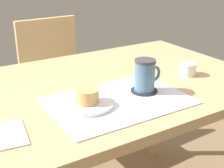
% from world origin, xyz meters
% --- Properties ---
extents(dining_table, '(1.22, 0.81, 0.74)m').
position_xyz_m(dining_table, '(0.00, 0.00, 0.66)').
color(dining_table, tan).
rests_on(dining_table, ground_plane).
extents(wooden_chair, '(0.43, 0.43, 0.85)m').
position_xyz_m(wooden_chair, '(0.08, 0.74, 0.49)').
color(wooden_chair, '#D1B27F').
rests_on(wooden_chair, ground_plane).
extents(placemat, '(0.47, 0.32, 0.00)m').
position_xyz_m(placemat, '(-0.06, -0.18, 0.75)').
color(placemat, white).
rests_on(placemat, dining_table).
extents(pastry_plate, '(0.17, 0.17, 0.01)m').
position_xyz_m(pastry_plate, '(-0.16, -0.16, 0.75)').
color(pastry_plate, white).
rests_on(pastry_plate, placemat).
extents(pastry, '(0.07, 0.07, 0.05)m').
position_xyz_m(pastry, '(-0.16, -0.16, 0.78)').
color(pastry, '#E0A860').
rests_on(pastry, pastry_plate).
extents(coffee_coaster, '(0.10, 0.10, 0.00)m').
position_xyz_m(coffee_coaster, '(0.06, -0.16, 0.75)').
color(coffee_coaster, '#232328').
rests_on(coffee_coaster, placemat).
extents(coffee_mug, '(0.11, 0.08, 0.12)m').
position_xyz_m(coffee_mug, '(0.07, -0.16, 0.81)').
color(coffee_mug, slate).
rests_on(coffee_mug, coffee_coaster).
extents(sugar_bowl, '(0.07, 0.07, 0.05)m').
position_xyz_m(sugar_bowl, '(0.33, -0.11, 0.77)').
color(sugar_bowl, white).
rests_on(sugar_bowl, dining_table).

